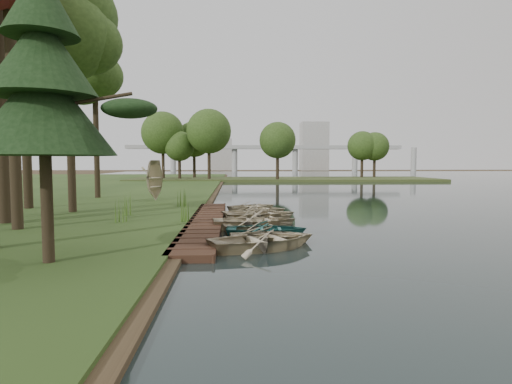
{
  "coord_description": "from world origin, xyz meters",
  "views": [
    {
      "loc": [
        -0.22,
        -20.7,
        3.09
      ],
      "look_at": [
        0.86,
        0.27,
        1.62
      ],
      "focal_mm": 30.0,
      "sensor_mm": 36.0,
      "label": 1
    }
  ],
  "objects_px": {
    "pine_tree": "(43,80)",
    "stored_rowboat": "(155,196)",
    "boardwalk": "(206,223)",
    "rowboat_0": "(263,238)",
    "rowboat_1": "(271,234)",
    "rowboat_2": "(267,228)"
  },
  "relations": [
    {
      "from": "pine_tree",
      "to": "stored_rowboat",
      "type": "bearing_deg",
      "value": 91.71
    },
    {
      "from": "rowboat_1",
      "to": "pine_tree",
      "type": "height_order",
      "value": "pine_tree"
    },
    {
      "from": "boardwalk",
      "to": "rowboat_0",
      "type": "bearing_deg",
      "value": -68.26
    },
    {
      "from": "rowboat_1",
      "to": "pine_tree",
      "type": "bearing_deg",
      "value": 120.65
    },
    {
      "from": "boardwalk",
      "to": "rowboat_2",
      "type": "relative_size",
      "value": 4.85
    },
    {
      "from": "boardwalk",
      "to": "pine_tree",
      "type": "bearing_deg",
      "value": -113.63
    },
    {
      "from": "rowboat_1",
      "to": "pine_tree",
      "type": "distance_m",
      "value": 9.06
    },
    {
      "from": "rowboat_1",
      "to": "rowboat_2",
      "type": "xyz_separation_m",
      "value": [
        -0.06,
        1.47,
        0.02
      ]
    },
    {
      "from": "rowboat_0",
      "to": "rowboat_1",
      "type": "relative_size",
      "value": 1.22
    },
    {
      "from": "rowboat_1",
      "to": "stored_rowboat",
      "type": "distance_m",
      "value": 17.0
    },
    {
      "from": "rowboat_0",
      "to": "pine_tree",
      "type": "xyz_separation_m",
      "value": [
        -6.18,
        -2.68,
        4.86
      ]
    },
    {
      "from": "rowboat_1",
      "to": "pine_tree",
      "type": "relative_size",
      "value": 0.39
    },
    {
      "from": "boardwalk",
      "to": "pine_tree",
      "type": "height_order",
      "value": "pine_tree"
    },
    {
      "from": "boardwalk",
      "to": "stored_rowboat",
      "type": "bearing_deg",
      "value": 112.42
    },
    {
      "from": "stored_rowboat",
      "to": "pine_tree",
      "type": "bearing_deg",
      "value": -139.33
    },
    {
      "from": "boardwalk",
      "to": "rowboat_2",
      "type": "distance_m",
      "value": 4.33
    },
    {
      "from": "rowboat_0",
      "to": "stored_rowboat",
      "type": "xyz_separation_m",
      "value": [
        -6.75,
        16.57,
        0.15
      ]
    },
    {
      "from": "stored_rowboat",
      "to": "rowboat_2",
      "type": "bearing_deg",
      "value": -114.15
    },
    {
      "from": "rowboat_0",
      "to": "stored_rowboat",
      "type": "bearing_deg",
      "value": 1.01
    },
    {
      "from": "rowboat_1",
      "to": "stored_rowboat",
      "type": "xyz_separation_m",
      "value": [
        -7.14,
        15.42,
        0.23
      ]
    },
    {
      "from": "stored_rowboat",
      "to": "rowboat_0",
      "type": "bearing_deg",
      "value": -118.86
    },
    {
      "from": "boardwalk",
      "to": "rowboat_0",
      "type": "height_order",
      "value": "rowboat_0"
    }
  ]
}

